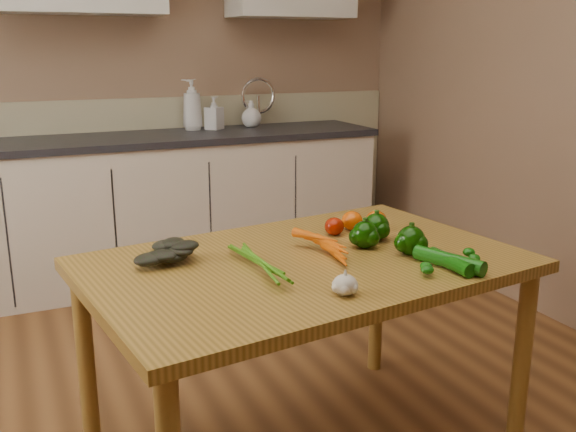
% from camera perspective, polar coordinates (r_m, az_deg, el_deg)
% --- Properties ---
extents(room, '(4.04, 5.04, 2.64)m').
position_cam_1_polar(room, '(1.96, -6.04, 9.68)').
color(room, brown).
rests_on(room, ground).
extents(counter_run, '(2.84, 0.64, 1.14)m').
position_cam_1_polar(counter_run, '(4.07, -11.77, 0.86)').
color(counter_run, beige).
rests_on(counter_run, ground).
extents(table, '(1.50, 1.07, 0.75)m').
position_cam_1_polar(table, '(2.13, 1.52, -5.96)').
color(table, olive).
rests_on(table, ground).
extents(soap_bottle_a, '(0.15, 0.14, 0.32)m').
position_cam_1_polar(soap_bottle_a, '(4.18, -8.52, 9.76)').
color(soap_bottle_a, silver).
rests_on(soap_bottle_a, counter_run).
extents(soap_bottle_b, '(0.13, 0.13, 0.21)m').
position_cam_1_polar(soap_bottle_b, '(4.20, -6.59, 9.09)').
color(soap_bottle_b, silver).
rests_on(soap_bottle_b, counter_run).
extents(soap_bottle_c, '(0.18, 0.18, 0.17)m').
position_cam_1_polar(soap_bottle_c, '(4.32, -3.28, 9.06)').
color(soap_bottle_c, silver).
rests_on(soap_bottle_c, counter_run).
extents(carrot_bunch, '(0.28, 0.23, 0.07)m').
position_cam_1_polar(carrot_bunch, '(2.09, 1.51, -2.98)').
color(carrot_bunch, '#DD5805').
rests_on(carrot_bunch, table).
extents(leafy_greens, '(0.20, 0.18, 0.10)m').
position_cam_1_polar(leafy_greens, '(2.11, -11.36, -2.69)').
color(leafy_greens, black).
rests_on(leafy_greens, table).
extents(garlic_bulb, '(0.07, 0.07, 0.06)m').
position_cam_1_polar(garlic_bulb, '(1.80, 5.09, -6.12)').
color(garlic_bulb, beige).
rests_on(garlic_bulb, table).
extents(pepper_a, '(0.09, 0.09, 0.09)m').
position_cam_1_polar(pepper_a, '(2.22, 6.85, -1.66)').
color(pepper_a, '#0B3102').
rests_on(pepper_a, table).
extents(pepper_b, '(0.10, 0.10, 0.10)m').
position_cam_1_polar(pepper_b, '(2.32, 7.85, -0.97)').
color(pepper_b, '#0B3102').
rests_on(pepper_b, table).
extents(pepper_c, '(0.10, 0.10, 0.10)m').
position_cam_1_polar(pepper_c, '(2.17, 10.88, -2.17)').
color(pepper_c, '#0B3102').
rests_on(pepper_c, table).
extents(tomato_a, '(0.07, 0.07, 0.07)m').
position_cam_1_polar(tomato_a, '(2.36, 4.13, -0.92)').
color(tomato_a, '#931502').
rests_on(tomato_a, table).
extents(tomato_b, '(0.08, 0.08, 0.07)m').
position_cam_1_polar(tomato_b, '(2.43, 5.71, -0.41)').
color(tomato_b, '#D84D05').
rests_on(tomato_b, table).
extents(tomato_c, '(0.08, 0.08, 0.07)m').
position_cam_1_polar(tomato_c, '(2.45, 7.85, -0.39)').
color(tomato_c, '#D84D05').
rests_on(tomato_c, table).
extents(zucchini_a, '(0.13, 0.24, 0.05)m').
position_cam_1_polar(zucchini_a, '(2.07, 14.11, -3.86)').
color(zucchini_a, '#0A4807').
rests_on(zucchini_a, table).
extents(zucchini_b, '(0.05, 0.19, 0.05)m').
position_cam_1_polar(zucchini_b, '(2.07, 14.25, -3.99)').
color(zucchini_b, '#0A4807').
rests_on(zucchini_b, table).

